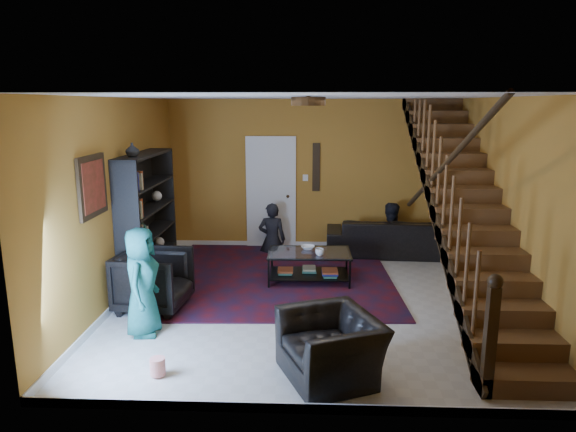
# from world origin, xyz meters

# --- Properties ---
(floor) EXTENTS (5.50, 5.50, 0.00)m
(floor) POSITION_xyz_m (0.00, 0.00, 0.00)
(floor) COLOR beige
(floor) RESTS_ON ground
(room) EXTENTS (5.50, 5.50, 5.50)m
(room) POSITION_xyz_m (-1.33, 1.33, 0.05)
(room) COLOR #AB6F26
(room) RESTS_ON ground
(staircase) EXTENTS (0.95, 5.02, 3.18)m
(staircase) POSITION_xyz_m (2.12, -0.00, 1.40)
(staircase) COLOR brown
(staircase) RESTS_ON floor
(bookshelf) EXTENTS (0.35, 1.80, 2.00)m
(bookshelf) POSITION_xyz_m (-2.40, 0.60, 0.96)
(bookshelf) COLOR black
(bookshelf) RESTS_ON floor
(door) EXTENTS (0.82, 0.05, 2.05)m
(door) POSITION_xyz_m (-0.70, 2.73, 1.02)
(door) COLOR silver
(door) RESTS_ON floor
(framed_picture) EXTENTS (0.04, 0.74, 0.74)m
(framed_picture) POSITION_xyz_m (-2.57, -0.90, 1.75)
(framed_picture) COLOR maroon
(framed_picture) RESTS_ON room
(wall_hanging) EXTENTS (0.14, 0.03, 0.90)m
(wall_hanging) POSITION_xyz_m (0.15, 2.73, 1.55)
(wall_hanging) COLOR black
(wall_hanging) RESTS_ON room
(ceiling_fixture) EXTENTS (0.40, 0.40, 0.10)m
(ceiling_fixture) POSITION_xyz_m (0.00, -0.80, 2.74)
(ceiling_fixture) COLOR #3F2814
(ceiling_fixture) RESTS_ON room
(rug) EXTENTS (3.64, 4.12, 0.02)m
(rug) POSITION_xyz_m (-0.44, 1.15, 0.01)
(rug) COLOR #420B12
(rug) RESTS_ON floor
(sofa) EXTENTS (2.32, 1.00, 0.67)m
(sofa) POSITION_xyz_m (1.50, 2.30, 0.33)
(sofa) COLOR black
(sofa) RESTS_ON floor
(armchair_left) EXTENTS (0.97, 0.95, 0.81)m
(armchair_left) POSITION_xyz_m (-2.05, -0.41, 0.40)
(armchair_left) COLOR black
(armchair_left) RESTS_ON floor
(armchair_right) EXTENTS (1.18, 1.25, 0.64)m
(armchair_right) POSITION_xyz_m (0.25, -2.08, 0.32)
(armchair_right) COLOR black
(armchair_right) RESTS_ON floor
(person_adult_a) EXTENTS (0.51, 0.35, 1.38)m
(person_adult_a) POSITION_xyz_m (-0.66, 2.35, 0.24)
(person_adult_a) COLOR black
(person_adult_a) RESTS_ON sofa
(person_adult_b) EXTENTS (0.70, 0.55, 1.41)m
(person_adult_b) POSITION_xyz_m (1.50, 2.35, 0.25)
(person_adult_b) COLOR black
(person_adult_b) RESTS_ON sofa
(person_child) EXTENTS (0.43, 0.65, 1.32)m
(person_child) POSITION_xyz_m (-1.95, -1.18, 0.66)
(person_child) COLOR #1A6460
(person_child) RESTS_ON armchair_left
(coffee_table) EXTENTS (1.28, 0.76, 0.48)m
(coffee_table) POSITION_xyz_m (0.03, 0.75, 0.28)
(coffee_table) COLOR black
(coffee_table) RESTS_ON floor
(cup_a) EXTENTS (0.14, 0.14, 0.10)m
(cup_a) POSITION_xyz_m (0.19, 0.56, 0.53)
(cup_a) COLOR #999999
(cup_a) RESTS_ON coffee_table
(cup_b) EXTENTS (0.11, 0.11, 0.09)m
(cup_b) POSITION_xyz_m (0.18, 0.63, 0.53)
(cup_b) COLOR #999999
(cup_b) RESTS_ON coffee_table
(bowl) EXTENTS (0.22, 0.22, 0.05)m
(bowl) POSITION_xyz_m (0.01, 0.90, 0.51)
(bowl) COLOR #999999
(bowl) RESTS_ON coffee_table
(vase) EXTENTS (0.18, 0.18, 0.19)m
(vase) POSITION_xyz_m (-2.41, 0.10, 2.10)
(vase) COLOR #999999
(vase) RESTS_ON bookshelf
(popcorn_bucket) EXTENTS (0.18, 0.18, 0.18)m
(popcorn_bucket) POSITION_xyz_m (-1.50, -2.16, 0.11)
(popcorn_bucket) COLOR red
(popcorn_bucket) RESTS_ON rug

